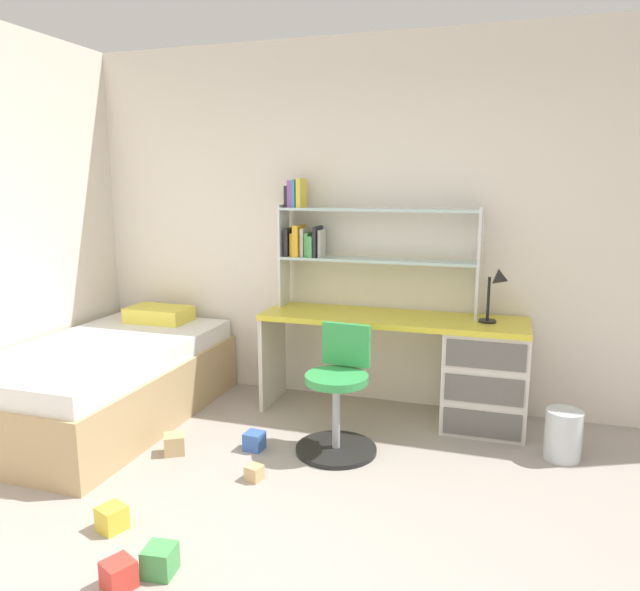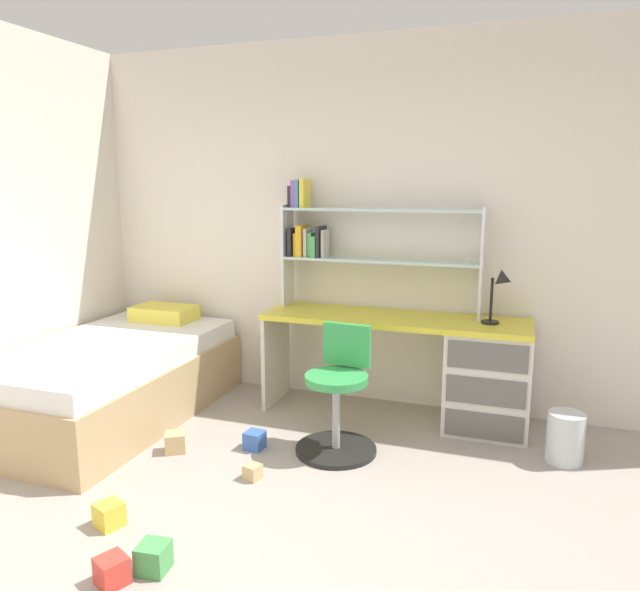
{
  "view_description": "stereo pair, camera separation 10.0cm",
  "coord_description": "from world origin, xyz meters",
  "px_view_note": "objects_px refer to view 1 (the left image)",
  "views": [
    {
      "loc": [
        0.84,
        -1.87,
        1.69
      ],
      "look_at": [
        -0.23,
        1.5,
        1.02
      ],
      "focal_mm": 32.85,
      "sensor_mm": 36.0,
      "label": 1
    },
    {
      "loc": [
        0.93,
        -1.83,
        1.69
      ],
      "look_at": [
        -0.23,
        1.5,
        1.02
      ],
      "focal_mm": 32.85,
      "sensor_mm": 36.0,
      "label": 2
    }
  ],
  "objects_px": {
    "desk": "(461,368)",
    "toy_block_natural_5": "(174,444)",
    "toy_block_blue_0": "(254,441)",
    "toy_block_natural_3": "(254,473)",
    "waste_bin": "(563,435)",
    "swivel_chair": "(338,402)",
    "desk_lamp": "(498,287)",
    "toy_block_red_2": "(119,575)",
    "bookshelf_hutch": "(348,237)",
    "bed_platform": "(106,381)",
    "toy_block_yellow_4": "(112,518)",
    "toy_block_green_1": "(160,560)"
  },
  "relations": [
    {
      "from": "desk",
      "to": "toy_block_natural_5",
      "type": "bearing_deg",
      "value": -148.39
    },
    {
      "from": "toy_block_blue_0",
      "to": "toy_block_natural_3",
      "type": "bearing_deg",
      "value": -66.22
    },
    {
      "from": "waste_bin",
      "to": "toy_block_natural_3",
      "type": "height_order",
      "value": "waste_bin"
    },
    {
      "from": "desk",
      "to": "swivel_chair",
      "type": "relative_size",
      "value": 2.36
    },
    {
      "from": "swivel_chair",
      "to": "desk_lamp",
      "type": "bearing_deg",
      "value": 34.74
    },
    {
      "from": "desk_lamp",
      "to": "toy_block_blue_0",
      "type": "relative_size",
      "value": 3.31
    },
    {
      "from": "toy_block_natural_3",
      "to": "toy_block_natural_5",
      "type": "xyz_separation_m",
      "value": [
        -0.62,
        0.16,
        0.02
      ]
    },
    {
      "from": "swivel_chair",
      "to": "toy_block_natural_5",
      "type": "height_order",
      "value": "swivel_chair"
    },
    {
      "from": "toy_block_natural_3",
      "to": "toy_block_red_2",
      "type": "bearing_deg",
      "value": -99.67
    },
    {
      "from": "toy_block_red_2",
      "to": "toy_block_blue_0",
      "type": "bearing_deg",
      "value": 89.45
    },
    {
      "from": "swivel_chair",
      "to": "waste_bin",
      "type": "height_order",
      "value": "swivel_chair"
    },
    {
      "from": "toy_block_natural_5",
      "to": "desk_lamp",
      "type": "bearing_deg",
      "value": 27.99
    },
    {
      "from": "desk_lamp",
      "to": "toy_block_red_2",
      "type": "distance_m",
      "value": 2.8
    },
    {
      "from": "toy_block_red_2",
      "to": "waste_bin",
      "type": "bearing_deg",
      "value": 44.29
    },
    {
      "from": "bookshelf_hutch",
      "to": "toy_block_blue_0",
      "type": "xyz_separation_m",
      "value": [
        -0.35,
        -0.99,
        -1.24
      ]
    },
    {
      "from": "desk_lamp",
      "to": "toy_block_red_2",
      "type": "relative_size",
      "value": 3.16
    },
    {
      "from": "bed_platform",
      "to": "toy_block_yellow_4",
      "type": "distance_m",
      "value": 1.51
    },
    {
      "from": "bookshelf_hutch",
      "to": "desk_lamp",
      "type": "distance_m",
      "value": 1.14
    },
    {
      "from": "waste_bin",
      "to": "desk_lamp",
      "type": "bearing_deg",
      "value": 141.91
    },
    {
      "from": "bookshelf_hutch",
      "to": "bed_platform",
      "type": "bearing_deg",
      "value": -151.91
    },
    {
      "from": "swivel_chair",
      "to": "toy_block_blue_0",
      "type": "relative_size",
      "value": 6.95
    },
    {
      "from": "toy_block_yellow_4",
      "to": "toy_block_natural_5",
      "type": "xyz_separation_m",
      "value": [
        -0.15,
        0.83,
        0.0
      ]
    },
    {
      "from": "desk",
      "to": "toy_block_yellow_4",
      "type": "xyz_separation_m",
      "value": [
        -1.54,
        -1.87,
        -0.36
      ]
    },
    {
      "from": "swivel_chair",
      "to": "waste_bin",
      "type": "relative_size",
      "value": 2.55
    },
    {
      "from": "waste_bin",
      "to": "toy_block_yellow_4",
      "type": "xyz_separation_m",
      "value": [
        -2.2,
        -1.5,
        -0.1
      ]
    },
    {
      "from": "toy_block_red_2",
      "to": "toy_block_natural_5",
      "type": "xyz_separation_m",
      "value": [
        -0.45,
        1.18,
        0.0
      ]
    },
    {
      "from": "desk_lamp",
      "to": "toy_block_natural_3",
      "type": "height_order",
      "value": "desk_lamp"
    },
    {
      "from": "bed_platform",
      "to": "swivel_chair",
      "type": "bearing_deg",
      "value": 0.61
    },
    {
      "from": "bed_platform",
      "to": "toy_block_red_2",
      "type": "relative_size",
      "value": 16.1
    },
    {
      "from": "bookshelf_hutch",
      "to": "toy_block_yellow_4",
      "type": "height_order",
      "value": "bookshelf_hutch"
    },
    {
      "from": "swivel_chair",
      "to": "toy_block_blue_0",
      "type": "distance_m",
      "value": 0.6
    },
    {
      "from": "toy_block_natural_5",
      "to": "toy_block_green_1",
      "type": "bearing_deg",
      "value": -61.59
    },
    {
      "from": "desk",
      "to": "bed_platform",
      "type": "distance_m",
      "value": 2.55
    },
    {
      "from": "swivel_chair",
      "to": "toy_block_yellow_4",
      "type": "xyz_separation_m",
      "value": [
        -0.83,
        -1.2,
        -0.26
      ]
    },
    {
      "from": "bookshelf_hutch",
      "to": "toy_block_blue_0",
      "type": "relative_size",
      "value": 12.85
    },
    {
      "from": "waste_bin",
      "to": "toy_block_blue_0",
      "type": "relative_size",
      "value": 2.73
    },
    {
      "from": "waste_bin",
      "to": "toy_block_green_1",
      "type": "bearing_deg",
      "value": -135.98
    },
    {
      "from": "swivel_chair",
      "to": "waste_bin",
      "type": "distance_m",
      "value": 1.41
    },
    {
      "from": "waste_bin",
      "to": "toy_block_natural_5",
      "type": "distance_m",
      "value": 2.45
    },
    {
      "from": "bed_platform",
      "to": "desk",
      "type": "bearing_deg",
      "value": 15.7
    },
    {
      "from": "toy_block_green_1",
      "to": "toy_block_natural_5",
      "type": "distance_m",
      "value": 1.19
    },
    {
      "from": "toy_block_green_1",
      "to": "toy_block_yellow_4",
      "type": "distance_m",
      "value": 0.47
    },
    {
      "from": "toy_block_natural_3",
      "to": "waste_bin",
      "type": "bearing_deg",
      "value": 25.71
    },
    {
      "from": "desk",
      "to": "bookshelf_hutch",
      "type": "xyz_separation_m",
      "value": [
        -0.87,
        0.15,
        0.88
      ]
    },
    {
      "from": "bookshelf_hutch",
      "to": "toy_block_yellow_4",
      "type": "bearing_deg",
      "value": -108.24
    },
    {
      "from": "desk",
      "to": "toy_block_green_1",
      "type": "distance_m",
      "value": 2.4
    },
    {
      "from": "waste_bin",
      "to": "toy_block_red_2",
      "type": "height_order",
      "value": "waste_bin"
    },
    {
      "from": "toy_block_green_1",
      "to": "bookshelf_hutch",
      "type": "bearing_deg",
      "value": 83.64
    },
    {
      "from": "desk",
      "to": "bookshelf_hutch",
      "type": "distance_m",
      "value": 1.25
    },
    {
      "from": "toy_block_natural_5",
      "to": "toy_block_yellow_4",
      "type": "bearing_deg",
      "value": -79.59
    }
  ]
}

